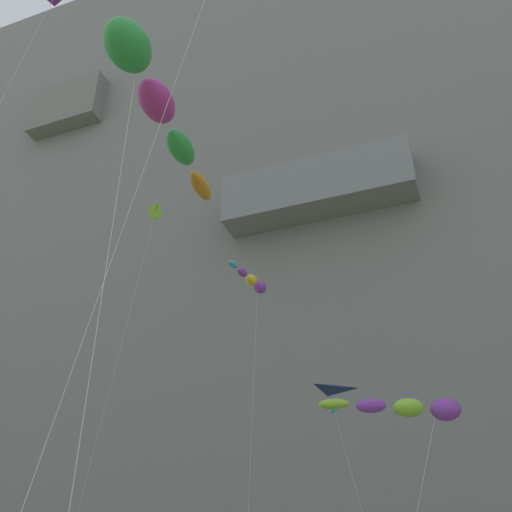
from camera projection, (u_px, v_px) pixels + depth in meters
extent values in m
cube|color=slate|center=(349.00, 221.00, 62.50)|extent=(180.00, 24.80, 73.47)
cube|color=slate|center=(72.00, 112.00, 68.75)|extent=(9.15, 3.86, 6.32)
cube|color=gray|center=(316.00, 188.00, 48.60)|extent=(15.95, 2.96, 4.59)
ellipsoid|color=green|center=(128.00, 46.00, 13.23)|extent=(1.17, 1.55, 1.06)
ellipsoid|color=#CC3399|center=(157.00, 101.00, 14.62)|extent=(0.98, 1.52, 0.88)
ellipsoid|color=green|center=(181.00, 147.00, 16.01)|extent=(0.80, 1.50, 0.70)
ellipsoid|color=orange|center=(201.00, 186.00, 17.40)|extent=(0.61, 1.47, 0.51)
cylinder|color=silver|center=(102.00, 294.00, 9.59)|extent=(1.15, 1.58, 12.42)
ellipsoid|color=purple|center=(260.00, 287.00, 35.13)|extent=(0.87, 0.97, 0.77)
ellipsoid|color=yellow|center=(251.00, 280.00, 34.37)|extent=(0.74, 0.95, 0.63)
ellipsoid|color=purple|center=(242.00, 272.00, 33.61)|extent=(0.60, 0.92, 0.49)
ellipsoid|color=#38B2D1|center=(233.00, 264.00, 32.85)|extent=(0.47, 0.90, 0.35)
cylinder|color=silver|center=(252.00, 431.00, 28.55)|extent=(0.91, 4.08, 17.80)
cube|color=#8CCC33|center=(156.00, 211.00, 38.97)|extent=(0.30, 1.56, 1.55)
cylinder|color=black|center=(156.00, 211.00, 38.97)|extent=(0.30, 0.03, 1.27)
cube|color=green|center=(155.00, 219.00, 38.67)|extent=(0.05, 0.19, 0.09)
cube|color=teal|center=(154.00, 223.00, 38.53)|extent=(0.06, 0.18, 0.09)
cube|color=yellow|center=(153.00, 227.00, 38.37)|extent=(0.07, 0.18, 0.09)
cylinder|color=silver|center=(110.00, 388.00, 32.55)|extent=(2.44, 1.71, 23.90)
ellipsoid|color=purple|center=(446.00, 409.00, 21.90)|extent=(1.42, 1.23, 0.90)
ellipsoid|color=#8CCC33|center=(408.00, 407.00, 21.91)|extent=(1.36, 1.09, 0.75)
ellipsoid|color=purple|center=(371.00, 406.00, 21.92)|extent=(1.29, 0.94, 0.59)
ellipsoid|color=#8CCC33|center=(334.00, 404.00, 21.94)|extent=(1.23, 0.79, 0.43)
pyramid|color=navy|center=(328.00, 408.00, 31.53)|extent=(2.23, 2.11, 0.28)
cube|color=teal|center=(333.00, 408.00, 30.94)|extent=(0.36, 0.45, 0.57)
cylinder|color=silver|center=(362.00, 510.00, 26.27)|extent=(2.95, 3.89, 10.55)
cylinder|color=silver|center=(165.00, 110.00, 12.93)|extent=(2.42, 3.17, 22.42)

